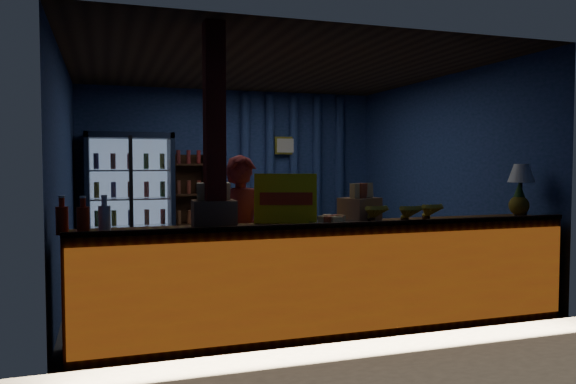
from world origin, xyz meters
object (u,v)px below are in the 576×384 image
at_px(shopkeeper, 242,238).
at_px(table_lamp, 521,175).
at_px(green_chair, 356,242).
at_px(pastry_tray, 332,221).

bearing_deg(shopkeeper, table_lamp, 3.09).
height_order(shopkeeper, green_chair, shopkeeper).
xyz_separation_m(shopkeeper, table_lamp, (2.73, -0.51, 0.58)).
xyz_separation_m(shopkeeper, pastry_tray, (0.66, -0.60, 0.20)).
relative_size(shopkeeper, pastry_tray, 3.59).
bearing_deg(table_lamp, pastry_tray, -177.52).
bearing_deg(table_lamp, shopkeeper, 169.37).
bearing_deg(pastry_tray, green_chair, 61.49).
bearing_deg(pastry_tray, table_lamp, 2.48).
distance_m(pastry_tray, table_lamp, 2.11).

